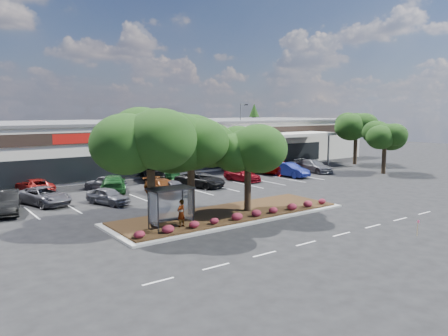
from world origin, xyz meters
TOP-DOWN VIEW (x-y plane):
  - ground at (0.00, 0.00)m, footprint 160.00×160.00m
  - retail_store at (0.06, 33.91)m, footprint 80.40×25.20m
  - landscape_island at (-2.00, 4.00)m, footprint 18.00×6.00m
  - lane_markings at (-0.14, 10.42)m, footprint 33.12×20.06m
  - shrub_row at (-2.00, 1.90)m, footprint 17.00×0.80m
  - bus_shelter at (-7.50, 2.95)m, footprint 2.75×1.55m
  - island_tree_west at (-8.00, 4.50)m, footprint 7.20×7.20m
  - island_tree_mid at (-4.50, 5.20)m, footprint 6.60×6.60m
  - island_tree_east at (-0.50, 3.70)m, footprint 5.80×5.80m
  - tree_east_near at (26.00, 10.00)m, footprint 5.60×5.60m
  - tree_east_far at (31.00, 18.00)m, footprint 6.40×6.40m
  - conifer_north_east at (34.00, 44.00)m, footprint 3.96×3.96m
  - person_waiting at (-6.84, 2.67)m, footprint 0.74×0.60m
  - light_pole at (17.52, 27.19)m, footprint 1.40×0.80m
  - survey_stake at (4.24, -6.99)m, footprint 0.07×0.14m
  - car_0 at (-15.05, 14.34)m, footprint 2.80×5.38m
  - car_1 at (-11.94, 15.96)m, footprint 3.87×5.72m
  - car_2 at (-7.66, 13.04)m, footprint 2.93×4.37m
  - car_3 at (-2.10, 13.87)m, footprint 2.06×4.97m
  - car_4 at (-1.43, 13.03)m, footprint 1.99×4.22m
  - car_5 at (2.89, 15.34)m, footprint 4.09×5.81m
  - car_6 at (8.64, 15.79)m, footprint 2.56×4.87m
  - car_7 at (14.97, 14.93)m, footprint 2.08×5.01m
  - car_8 at (20.01, 15.82)m, footprint 2.28×5.38m
  - car_9 at (-11.42, 21.56)m, footprint 2.89×5.28m
  - car_10 at (-5.18, 18.02)m, footprint 4.24×6.01m
  - car_11 at (-5.51, 19.26)m, footprint 3.42×4.70m
  - car_12 at (2.02, 21.99)m, footprint 3.15×5.09m
  - car_13 at (1.06, 22.34)m, footprint 3.96×6.12m
  - car_15 at (14.82, 18.05)m, footprint 4.23×6.52m
  - car_16 at (13.18, 22.15)m, footprint 3.65×5.01m
  - car_17 at (17.03, 21.87)m, footprint 4.12×6.04m

SIDE VIEW (x-z plane):
  - ground at x=0.00m, z-range 0.00..0.00m
  - lane_markings at x=-0.14m, z-range 0.00..0.01m
  - landscape_island at x=-2.00m, z-range -0.01..0.25m
  - shrub_row at x=-2.00m, z-range 0.26..0.76m
  - survey_stake at x=4.24m, z-range 0.14..1.14m
  - car_6 at x=8.64m, z-range 0.00..1.35m
  - car_16 at x=13.18m, z-range 0.00..1.35m
  - car_12 at x=2.02m, z-range 0.00..1.38m
  - car_2 at x=-7.66m, z-range 0.00..1.38m
  - car_4 at x=-1.43m, z-range 0.00..1.39m
  - car_9 at x=-11.42m, z-range 0.00..1.40m
  - car_3 at x=-2.10m, z-range 0.00..1.44m
  - car_1 at x=-11.94m, z-range 0.00..1.46m
  - car_5 at x=2.89m, z-range 0.00..1.47m
  - car_11 at x=-5.51m, z-range 0.00..1.49m
  - car_8 at x=20.01m, z-range 0.00..1.55m
  - car_7 at x=14.97m, z-range 0.00..1.61m
  - car_10 at x=-5.18m, z-range 0.00..1.62m
  - car_17 at x=17.03m, z-range 0.00..1.62m
  - car_13 at x=1.06m, z-range 0.00..1.65m
  - car_15 at x=14.82m, z-range 0.00..1.67m
  - car_0 at x=-15.05m, z-range 0.00..1.69m
  - person_waiting at x=-6.84m, z-range 0.26..2.02m
  - bus_shelter at x=-7.50m, z-range 1.01..3.60m
  - retail_store at x=0.06m, z-range 0.03..6.28m
  - tree_east_near at x=26.00m, z-range 0.00..6.51m
  - island_tree_east at x=-0.50m, z-range 0.26..6.76m
  - light_pole at x=17.52m, z-range -0.52..8.13m
  - tree_east_far at x=31.00m, z-range 0.00..7.62m
  - island_tree_mid at x=-4.50m, z-range 0.26..7.58m
  - island_tree_west at x=-8.00m, z-range 0.26..8.15m
  - conifer_north_east at x=34.00m, z-range 0.00..9.00m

